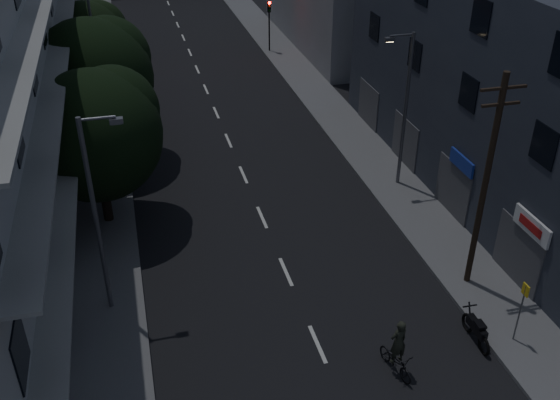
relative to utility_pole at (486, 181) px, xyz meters
name	(u,v)px	position (x,y,z in m)	size (l,w,h in m)	color
ground	(227,137)	(-7.09, 16.61, -4.87)	(160.00, 160.00, 0.00)	black
sidewalk_left	(101,150)	(-14.59, 16.61, -4.79)	(3.00, 90.00, 0.15)	#565659
sidewalk_right	(342,124)	(0.41, 16.61, -4.79)	(3.00, 90.00, 0.15)	#565659
lane_markings	(211,100)	(-7.09, 22.86, -4.86)	(0.15, 60.50, 0.01)	beige
building_right	(519,99)	(4.90, 5.61, 0.63)	(6.19, 28.00, 11.00)	#2A2E39
tree_near	(96,130)	(-14.25, 8.65, -0.09)	(6.00, 6.00, 7.40)	black
tree_mid	(93,74)	(-14.32, 15.23, 0.26)	(6.47, 6.47, 7.96)	black
tree_far	(88,40)	(-14.73, 24.46, -0.50)	(5.45, 5.45, 6.74)	black
traffic_signal_far_right	(269,15)	(-0.53, 32.46, -1.77)	(0.28, 0.37, 4.10)	black
traffic_signal_far_left	(104,26)	(-13.73, 32.60, -1.77)	(0.28, 0.37, 4.10)	black
street_lamp_left_near	(98,209)	(-14.25, 2.05, -0.27)	(1.51, 0.25, 8.00)	slate
street_lamp_right	(404,104)	(0.51, 8.49, -0.27)	(1.51, 0.25, 8.00)	#54555B
street_lamp_left_far	(97,44)	(-14.17, 22.67, -0.27)	(1.51, 0.25, 8.00)	slate
utility_pole	(486,181)	(0.00, 0.00, 0.00)	(1.80, 0.24, 9.00)	black
bus_stop_sign	(522,302)	(-0.10, -3.59, -2.98)	(0.06, 0.35, 2.52)	#595B60
motorcycle	(476,330)	(-1.42, -3.16, -4.36)	(0.57, 1.99, 1.27)	black
cyclist	(397,355)	(-4.88, -3.81, -4.11)	(1.00, 1.87, 2.25)	black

